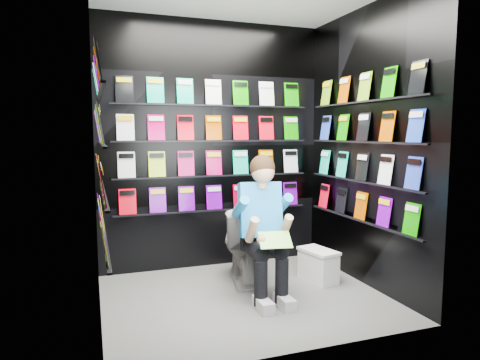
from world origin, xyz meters
name	(u,v)px	position (x,y,z in m)	size (l,w,h in m)	color
floor	(245,297)	(0.00, 0.00, 0.00)	(2.40, 2.40, 0.00)	slate
wall_back	(213,146)	(0.00, 1.00, 1.30)	(2.40, 0.04, 2.60)	black
wall_front	(299,155)	(0.00, -1.00, 1.30)	(2.40, 0.04, 2.60)	black
wall_left	(95,151)	(-1.20, 0.00, 1.30)	(0.04, 2.00, 2.60)	black
wall_right	(366,147)	(1.20, 0.00, 1.30)	(0.04, 2.00, 2.60)	black
comics_back	(214,145)	(0.00, 0.97, 1.31)	(2.10, 0.06, 1.37)	#BA4B00
comics_left	(99,150)	(-1.17, 0.00, 1.31)	(0.06, 1.70, 1.37)	#BA4B00
comics_right	(363,147)	(1.17, 0.00, 1.31)	(0.06, 1.70, 1.37)	#BA4B00
toilet	(244,244)	(0.14, 0.41, 0.37)	(0.42, 0.75, 0.73)	white
longbox	(318,267)	(0.82, 0.17, 0.14)	(0.21, 0.38, 0.28)	white
longbox_lid	(318,251)	(0.82, 0.17, 0.30)	(0.23, 0.40, 0.03)	white
reader	(259,212)	(0.14, 0.03, 0.75)	(0.49, 0.72, 1.32)	#1485DF
held_comic	(275,240)	(0.14, -0.32, 0.58)	(0.26, 0.01, 0.18)	#28B45C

